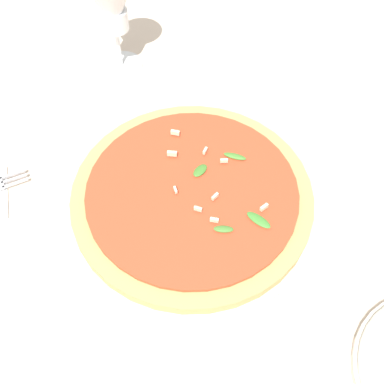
% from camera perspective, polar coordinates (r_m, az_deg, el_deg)
% --- Properties ---
extents(ground_plane, '(6.00, 6.00, 0.00)m').
position_cam_1_polar(ground_plane, '(0.67, -1.87, -0.79)').
color(ground_plane, beige).
extents(pizza_arugula_main, '(0.37, 0.37, 0.05)m').
position_cam_1_polar(pizza_arugula_main, '(0.65, 0.01, -0.65)').
color(pizza_arugula_main, silver).
rests_on(pizza_arugula_main, ground_plane).
extents(wine_glass, '(0.09, 0.09, 0.17)m').
position_cam_1_polar(wine_glass, '(0.82, -10.07, 22.00)').
color(wine_glass, white).
rests_on(wine_glass, ground_plane).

